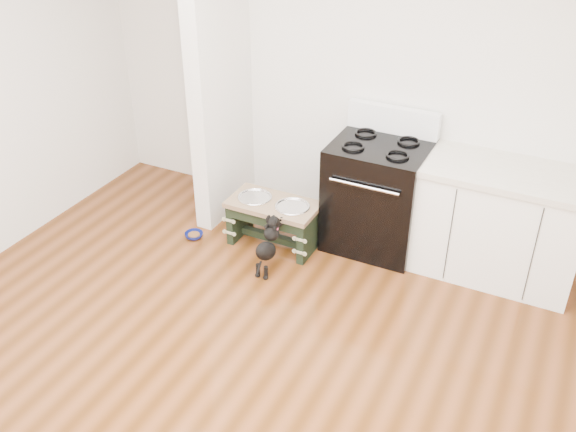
# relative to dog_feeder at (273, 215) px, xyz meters

# --- Properties ---
(ground) EXTENTS (5.00, 5.00, 0.00)m
(ground) POSITION_rel_dog_feeder_xyz_m (0.50, -1.75, -0.29)
(ground) COLOR #4B270D
(ground) RESTS_ON ground
(room_shell) EXTENTS (5.00, 5.00, 5.00)m
(room_shell) POSITION_rel_dog_feeder_xyz_m (0.50, -1.75, 1.33)
(room_shell) COLOR silver
(room_shell) RESTS_ON ground
(partition_wall) EXTENTS (0.15, 0.80, 2.70)m
(partition_wall) POSITION_rel_dog_feeder_xyz_m (-0.67, 0.35, 1.06)
(partition_wall) COLOR silver
(partition_wall) RESTS_ON ground
(oven_range) EXTENTS (0.76, 0.69, 1.14)m
(oven_range) POSITION_rel_dog_feeder_xyz_m (0.75, 0.41, 0.19)
(oven_range) COLOR black
(oven_range) RESTS_ON ground
(cabinet_run) EXTENTS (1.24, 0.64, 0.91)m
(cabinet_run) POSITION_rel_dog_feeder_xyz_m (1.73, 0.43, 0.16)
(cabinet_run) COLOR white
(cabinet_run) RESTS_ON ground
(dog_feeder) EXTENTS (0.75, 0.40, 0.43)m
(dog_feeder) POSITION_rel_dog_feeder_xyz_m (0.00, 0.00, 0.00)
(dog_feeder) COLOR black
(dog_feeder) RESTS_ON ground
(puppy) EXTENTS (0.13, 0.39, 0.46)m
(puppy) POSITION_rel_dog_feeder_xyz_m (0.13, -0.35, -0.04)
(puppy) COLOR black
(puppy) RESTS_ON ground
(floor_bowl) EXTENTS (0.20, 0.20, 0.05)m
(floor_bowl) POSITION_rel_dog_feeder_xyz_m (-0.66, -0.22, -0.27)
(floor_bowl) COLOR navy
(floor_bowl) RESTS_ON ground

